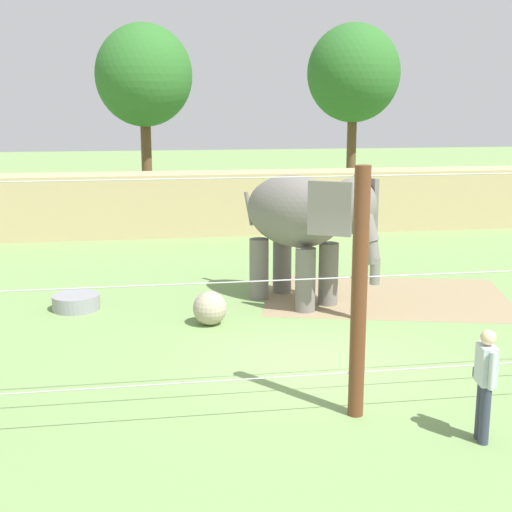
{
  "coord_description": "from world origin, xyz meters",
  "views": [
    {
      "loc": [
        -3.06,
        -12.33,
        4.76
      ],
      "look_at": [
        -0.61,
        2.9,
        1.4
      ],
      "focal_mm": 49.71,
      "sensor_mm": 36.0,
      "label": 1
    }
  ],
  "objects_px": {
    "elephant": "(304,219)",
    "water_tub": "(76,302)",
    "zookeeper": "(485,380)",
    "enrichment_ball": "(210,308)"
  },
  "relations": [
    {
      "from": "elephant",
      "to": "enrichment_ball",
      "type": "height_order",
      "value": "elephant"
    },
    {
      "from": "water_tub",
      "to": "elephant",
      "type": "bearing_deg",
      "value": -4.11
    },
    {
      "from": "elephant",
      "to": "zookeeper",
      "type": "bearing_deg",
      "value": -82.6
    },
    {
      "from": "elephant",
      "to": "water_tub",
      "type": "height_order",
      "value": "elephant"
    },
    {
      "from": "elephant",
      "to": "zookeeper",
      "type": "relative_size",
      "value": 2.25
    },
    {
      "from": "elephant",
      "to": "water_tub",
      "type": "xyz_separation_m",
      "value": [
        -5.35,
        0.38,
        -1.9
      ]
    },
    {
      "from": "zookeeper",
      "to": "water_tub",
      "type": "bearing_deg",
      "value": 129.3
    },
    {
      "from": "water_tub",
      "to": "zookeeper",
      "type": "bearing_deg",
      "value": -50.7
    },
    {
      "from": "zookeeper",
      "to": "water_tub",
      "type": "distance_m",
      "value": 9.98
    },
    {
      "from": "enrichment_ball",
      "to": "zookeeper",
      "type": "bearing_deg",
      "value": -61.26
    }
  ]
}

